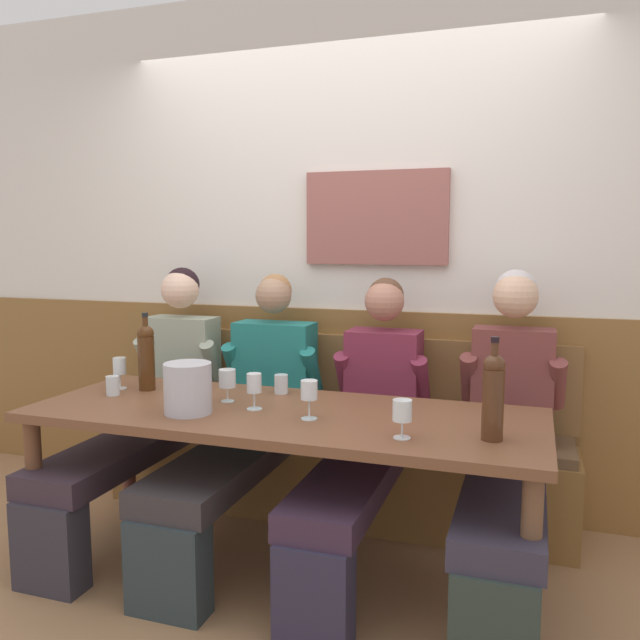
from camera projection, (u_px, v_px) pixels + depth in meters
The scene contains 19 objects.
ground_plane at pixel (273, 593), 2.68m from camera, with size 6.80×6.80×0.02m, color #976D48.
room_wall_back at pixel (347, 250), 3.53m from camera, with size 6.80×0.12×2.80m.
wood_wainscot_panel at pixel (343, 405), 3.59m from camera, with size 6.80×0.03×1.08m, color brown.
wall_bench at pixel (332, 462), 3.42m from camera, with size 2.46×0.42×0.94m.
dining_table at pixel (282, 429), 2.71m from camera, with size 2.16×0.80×0.74m.
person_center_left_seat at pixel (147, 401), 3.31m from camera, with size 0.50×1.27×1.30m.
person_left_seat at pixel (246, 416), 3.12m from camera, with size 0.53×1.27×1.28m.
person_right_seat at pixel (367, 422), 2.95m from camera, with size 0.47×1.27×1.27m.
person_center_right_seat at pixel (508, 432), 2.74m from camera, with size 0.48×1.27×1.32m.
ice_bucket at pixel (188, 388), 2.65m from camera, with size 0.20×0.20×0.21m, color #B5B5C0.
wine_bottle_green_tall at pixel (493, 394), 2.28m from camera, with size 0.08×0.08×0.37m.
wine_bottle_clear_water at pixel (146, 355), 3.05m from camera, with size 0.08×0.08×0.37m.
wine_glass_right_end at pixel (309, 392), 2.56m from camera, with size 0.07×0.07×0.16m.
wine_glass_by_bottle at pixel (227, 380), 2.84m from camera, with size 0.07×0.07×0.15m.
wine_glass_left_end at pixel (254, 384), 2.71m from camera, with size 0.07×0.07×0.15m.
wine_glass_center_front at pixel (402, 413), 2.31m from camera, with size 0.07×0.07×0.14m.
wine_glass_mid_left at pixel (120, 368), 3.09m from camera, with size 0.06×0.06×0.15m.
water_tumbler_left at pixel (113, 386), 2.96m from camera, with size 0.06×0.06×0.09m, color silver.
water_tumbler_right at pixel (281, 384), 3.00m from camera, with size 0.06×0.06×0.09m, color silver.
Camera 1 is at (0.99, -2.33, 1.45)m, focal length 36.03 mm.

